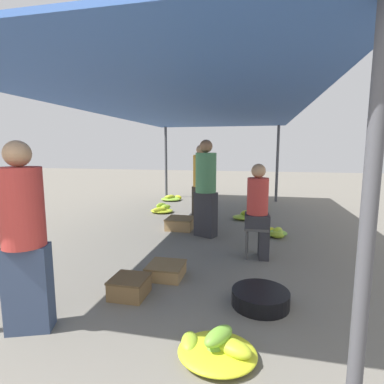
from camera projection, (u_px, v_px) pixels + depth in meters
The scene contains 19 objects.
canopy_post_front_right at pixel (367, 238), 1.51m from camera, with size 0.08×0.08×2.25m, color #4C4C51.
canopy_post_back_left at pixel (166, 163), 9.55m from camera, with size 0.08×0.08×2.25m, color #4C4C51.
canopy_post_back_right at pixel (277, 164), 8.81m from camera, with size 0.08×0.08×2.25m, color #4C4C51.
canopy_tarp at pixel (194, 109), 5.37m from camera, with size 3.83×7.95×0.04m, color #33569E.
vendor_foreground at pixel (24, 235), 2.50m from camera, with size 0.45×0.45×1.64m.
stool at pixel (257, 233), 4.32m from camera, with size 0.34×0.34×0.46m.
vendor_seated at pixel (259, 209), 4.27m from camera, with size 0.36×0.36×1.36m.
basin_black at pixel (260, 298), 3.02m from camera, with size 0.58×0.58×0.16m.
banana_pile_left_0 at pixel (162, 210), 7.40m from camera, with size 0.55×0.53×0.23m.
banana_pile_left_1 at pixel (172, 198), 9.13m from camera, with size 0.60×0.54×0.18m.
banana_pile_right_0 at pixel (217, 349), 2.25m from camera, with size 0.61×0.53×0.24m.
banana_pile_right_1 at pixel (274, 232), 5.43m from camera, with size 0.49×0.53×0.15m.
banana_pile_right_2 at pixel (256, 203), 8.23m from camera, with size 0.42×0.49×0.21m.
banana_pile_right_3 at pixel (245, 216), 6.70m from camera, with size 0.53×0.44×0.20m.
crate_near at pixel (180, 223), 5.89m from camera, with size 0.52×0.52×0.22m.
crate_mid at pixel (166, 270), 3.68m from camera, with size 0.43×0.43×0.17m.
crate_far at pixel (130, 287), 3.21m from camera, with size 0.38×0.38×0.21m.
shopper_walking_mid at pixel (201, 182), 6.38m from camera, with size 0.38×0.37×1.66m.
shopper_walking_far at pixel (206, 187), 5.30m from camera, with size 0.48×0.48×1.73m.
Camera 1 is at (1.17, -1.32, 1.57)m, focal length 28.00 mm.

